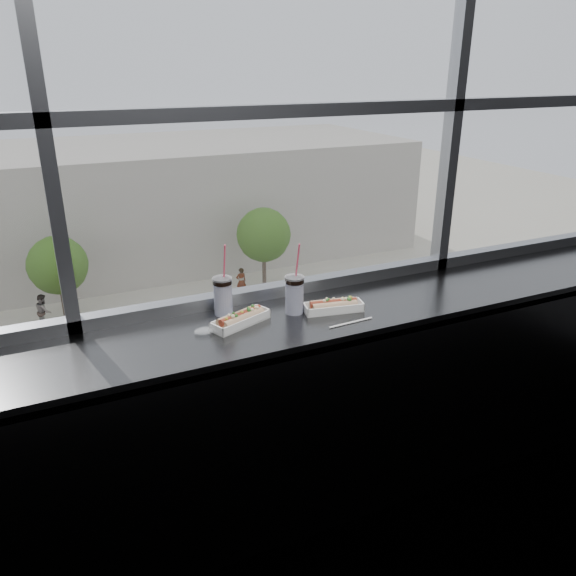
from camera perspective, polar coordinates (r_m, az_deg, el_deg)
name	(u,v)px	position (r m, az deg, el deg)	size (l,w,h in m)	color
wall_back_lower	(281,387)	(3.13, -0.69, -10.01)	(6.00, 6.00, 0.00)	black
window_glass	(278,39)	(2.67, -1.06, 24.00)	(6.00, 6.00, 0.00)	silver
window_mullions	(279,39)	(2.66, -0.87, 24.01)	(6.00, 0.08, 2.40)	gray
counter	(305,320)	(2.66, 1.69, -3.31)	(6.00, 0.55, 0.06)	#515151
counter_fascia	(327,442)	(2.73, 4.03, -15.32)	(6.00, 0.04, 1.04)	#515151
hotdog_tray_left	(241,319)	(2.55, -4.82, -3.11)	(0.30, 0.19, 0.07)	white
hotdog_tray_right	(333,306)	(2.68, 4.64, -1.80)	(0.29, 0.14, 0.07)	white
soda_cup_left	(223,294)	(2.63, -6.63, -0.61)	(0.09, 0.09, 0.35)	white
soda_cup_right	(294,293)	(2.63, 0.65, -0.49)	(0.09, 0.09, 0.35)	white
loose_straw	(351,323)	(2.57, 6.40, -3.51)	(0.01, 0.01, 0.23)	white
wrapper	(205,331)	(2.49, -8.46, -4.31)	(0.10, 0.07, 0.02)	silver
plaza_ground	(56,244)	(47.80, -22.53, 4.12)	(120.00, 120.00, 0.00)	beige
street_asphalt	(93,392)	(26.03, -19.16, -9.91)	(80.00, 10.00, 0.06)	black
far_sidewalk	(75,320)	(33.17, -20.81, -3.09)	(80.00, 6.00, 0.04)	beige
far_building	(52,210)	(41.47, -22.83, 7.32)	(50.00, 14.00, 8.00)	#B2AA9C
car_far_c	(286,298)	(31.51, -0.24, -0.98)	(5.52, 2.30, 1.84)	beige
car_near_d	(273,380)	(23.39, -1.51, -9.32)	(6.23, 2.60, 2.08)	white
car_near_c	(147,411)	(22.22, -14.15, -11.99)	(6.09, 2.54, 2.03)	#5B0007
car_far_b	(81,330)	(29.05, -20.32, -4.07)	(6.70, 2.79, 2.23)	#B90039
car_near_e	(393,353)	(26.00, 10.57, -6.47)	(5.85, 2.44, 1.95)	#5E4DA0
pedestrian_b	(43,308)	(32.38, -23.61, -1.86)	(1.02, 0.77, 2.30)	#66605B
pedestrian_d	(241,279)	(34.09, -4.79, 0.94)	(0.93, 0.70, 2.09)	#66605B
tree_center	(58,265)	(32.00, -22.35, 2.15)	(3.12, 3.12, 4.88)	#47382B
tree_right	(264,235)	(34.26, -2.49, 5.40)	(3.32, 3.32, 5.19)	#47382B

